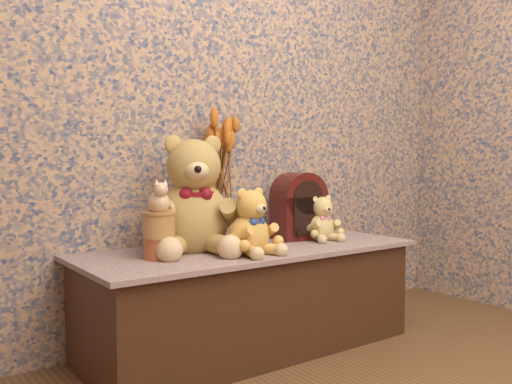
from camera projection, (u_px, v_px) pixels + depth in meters
display_shelf at (249, 298)px, 2.38m from camera, size 1.47×0.59×0.44m
teddy_large at (193, 189)px, 2.27m from camera, size 0.56×0.60×0.51m
teddy_medium at (249, 219)px, 2.20m from camera, size 0.25×0.29×0.28m
teddy_small at (321, 216)px, 2.57m from camera, size 0.21×0.24×0.22m
cathedral_radio at (299, 205)px, 2.61m from camera, size 0.25×0.20×0.32m
ceramic_vase at (222, 222)px, 2.50m from camera, size 0.13×0.13×0.19m
dried_stalks at (222, 150)px, 2.48m from camera, size 0.28×0.28×0.46m
biscuit_tin_lower at (159, 248)px, 2.10m from camera, size 0.14×0.14×0.08m
biscuit_tin_upper at (159, 225)px, 2.09m from camera, size 0.13×0.13×0.10m
cat_figurine at (159, 195)px, 2.08m from camera, size 0.11×0.12×0.13m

